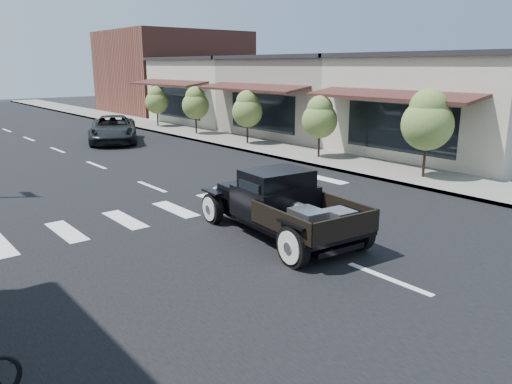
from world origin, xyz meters
TOP-DOWN VIEW (x-y plane):
  - ground at (0.00, 0.00)m, footprint 120.00×120.00m
  - road at (0.00, 15.00)m, footprint 14.00×80.00m
  - road_markings at (0.00, 10.00)m, footprint 12.00×60.00m
  - sidewalk_right at (8.50, 15.00)m, footprint 3.00×80.00m
  - storefront_near at (15.00, 4.00)m, footprint 10.00×9.00m
  - storefront_mid at (15.00, 13.00)m, footprint 10.00×9.00m
  - storefront_far at (15.00, 22.00)m, footprint 10.00×9.00m
  - far_building_right at (15.50, 32.00)m, footprint 11.00×10.00m
  - small_tree_a at (8.30, 1.60)m, footprint 1.86×1.86m
  - small_tree_b at (8.30, 6.94)m, footprint 1.57×1.57m
  - small_tree_c at (8.30, 12.13)m, footprint 1.59×1.59m
  - small_tree_d at (8.30, 17.13)m, footprint 1.61×1.61m
  - small_tree_e at (8.30, 21.94)m, footprint 1.53×1.53m
  - hotrod_pickup at (0.06, 0.27)m, footprint 2.78×5.12m
  - second_car at (3.30, 17.70)m, footprint 4.38×5.75m

SIDE VIEW (x-z plane):
  - ground at x=0.00m, z-range 0.00..0.00m
  - road_markings at x=0.00m, z-range -0.03..0.03m
  - road at x=0.00m, z-range 0.00..0.02m
  - sidewalk_right at x=8.50m, z-range 0.00..0.15m
  - second_car at x=3.30m, z-range 0.00..1.45m
  - hotrod_pickup at x=0.06m, z-range 0.00..1.71m
  - small_tree_e at x=8.30m, z-range 0.15..2.71m
  - small_tree_b at x=8.30m, z-range 0.15..2.77m
  - small_tree_c at x=8.30m, z-range 0.15..2.80m
  - small_tree_d at x=8.30m, z-range 0.15..2.83m
  - small_tree_a at x=8.30m, z-range 0.15..3.25m
  - storefront_near at x=15.00m, z-range 0.00..4.50m
  - storefront_mid at x=15.00m, z-range 0.00..4.50m
  - storefront_far at x=15.00m, z-range 0.00..4.50m
  - far_building_right at x=15.50m, z-range 0.00..7.00m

